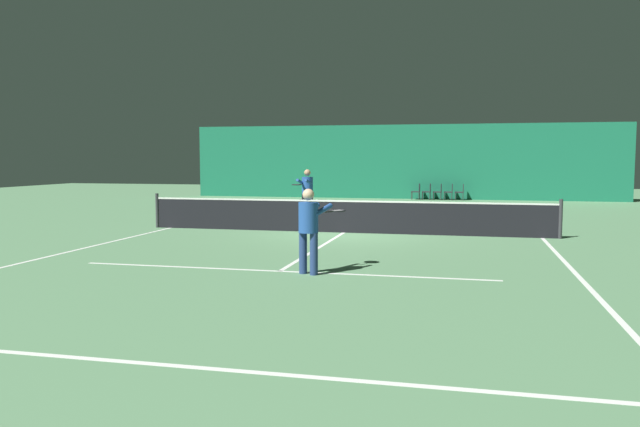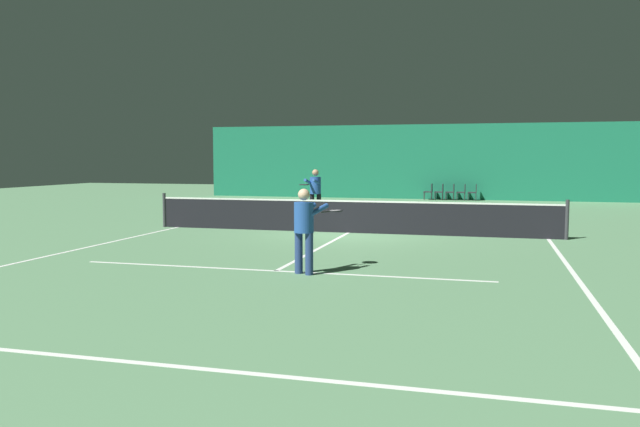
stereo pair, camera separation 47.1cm
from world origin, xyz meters
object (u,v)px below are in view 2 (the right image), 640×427
object	(u,v)px
tennis_net	(348,215)
courtside_chair_3	(463,191)
courtside_chair_0	(430,191)
courtside_chair_2	(451,191)
courtside_chair_1	(440,191)
player_far	(315,190)
courtside_chair_4	(474,191)
player_near	(305,224)

from	to	relation	value
tennis_net	courtside_chair_3	distance (m)	15.40
courtside_chair_0	courtside_chair_2	xyz separation A→B (m)	(1.12, 0.00, 0.00)
courtside_chair_1	courtside_chair_2	world-z (taller)	same
player_far	courtside_chair_1	world-z (taller)	player_far
courtside_chair_4	courtside_chair_1	bearing A→B (deg)	-90.00
courtside_chair_0	tennis_net	bearing A→B (deg)	-3.57
tennis_net	courtside_chair_1	bearing A→B (deg)	84.33
tennis_net	courtside_chair_2	distance (m)	15.31
player_far	courtside_chair_3	xyz separation A→B (m)	(4.84, 10.88, -0.54)
courtside_chair_0	courtside_chair_1	distance (m)	0.56
courtside_chair_2	courtside_chair_3	bearing A→B (deg)	90.00
player_far	tennis_net	bearing A→B (deg)	35.00
tennis_net	courtside_chair_1	size ratio (longest dim) A/B	14.29
player_near	courtside_chair_4	size ratio (longest dim) A/B	1.91
player_near	player_far	xyz separation A→B (m)	(-2.84, 10.82, 0.09)
courtside_chair_1	player_far	bearing A→B (deg)	-18.87
courtside_chair_2	tennis_net	bearing A→B (deg)	-7.75
tennis_net	player_far	world-z (taller)	player_far
player_far	courtside_chair_2	world-z (taller)	player_far
tennis_net	player_far	xyz separation A→B (m)	(-2.21, 4.29, 0.51)
tennis_net	courtside_chair_3	size ratio (longest dim) A/B	14.29
player_far	courtside_chair_1	distance (m)	11.51
courtside_chair_2	courtside_chair_1	bearing A→B (deg)	-90.00
tennis_net	courtside_chair_3	bearing A→B (deg)	80.18
player_far	courtside_chair_3	bearing A→B (deg)	163.76
player_near	courtside_chair_2	distance (m)	21.75
tennis_net	courtside_chair_4	xyz separation A→B (m)	(3.19, 15.17, -0.03)
player_far	courtside_chair_1	xyz separation A→B (m)	(3.72, 10.88, -0.54)
courtside_chair_3	courtside_chair_0	bearing A→B (deg)	-90.00
player_far	courtside_chair_0	xyz separation A→B (m)	(3.16, 10.88, -0.54)
courtside_chair_0	courtside_chair_4	size ratio (longest dim) A/B	1.00
player_far	courtside_chair_2	distance (m)	11.70
player_near	courtside_chair_3	size ratio (longest dim) A/B	1.91
tennis_net	courtside_chair_1	distance (m)	15.25
tennis_net	player_far	size ratio (longest dim) A/B	6.82
player_near	courtside_chair_1	xyz separation A→B (m)	(0.88, 21.70, -0.45)
tennis_net	courtside_chair_0	xyz separation A→B (m)	(0.95, 15.17, -0.03)
player_far	courtside_chair_3	distance (m)	11.92
courtside_chair_3	player_far	bearing A→B (deg)	-23.98
player_far	courtside_chair_1	bearing A→B (deg)	168.86
courtside_chair_2	courtside_chair_3	size ratio (longest dim) A/B	1.00
courtside_chair_0	courtside_chair_2	distance (m)	1.12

